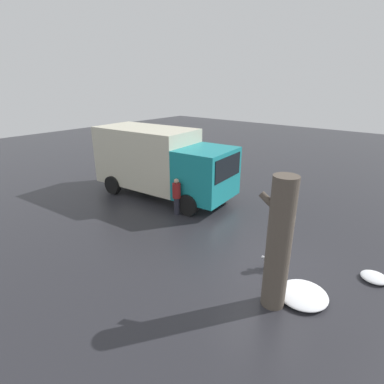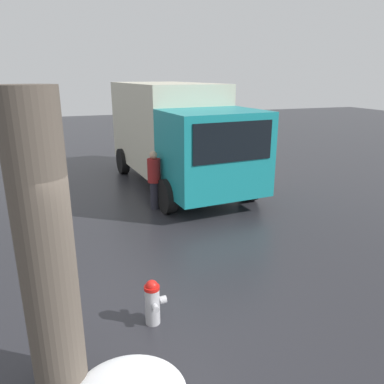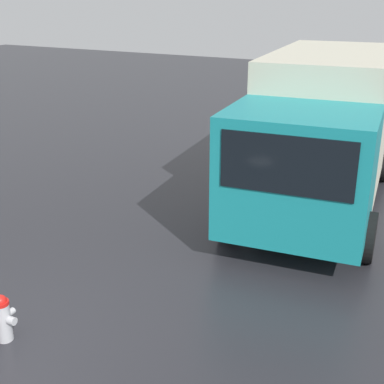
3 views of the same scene
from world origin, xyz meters
TOP-DOWN VIEW (x-y plane):
  - ground_plane at (0.00, 0.00)m, footprint 60.00×60.00m
  - fire_hydrant at (0.00, -0.01)m, footprint 0.42×0.32m
  - delivery_truck at (6.87, -2.47)m, footprint 7.05×3.25m
  - pedestrian at (4.72, -1.21)m, footprint 0.34×0.34m

SIDE VIEW (x-z plane):
  - ground_plane at x=0.00m, z-range 0.00..0.00m
  - fire_hydrant at x=0.00m, z-range 0.01..0.70m
  - pedestrian at x=4.72m, z-range 0.07..1.64m
  - delivery_truck at x=6.87m, z-range 0.12..3.31m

